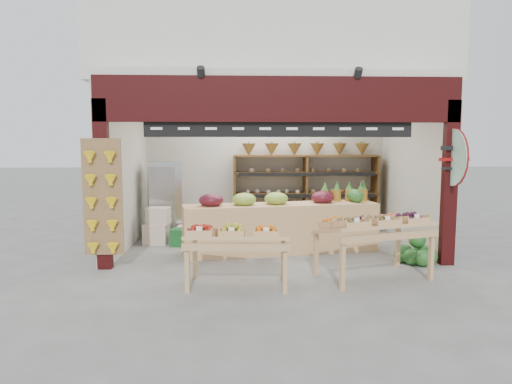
% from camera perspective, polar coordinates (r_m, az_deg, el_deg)
% --- Properties ---
extents(ground, '(60.00, 60.00, 0.00)m').
position_cam_1_polar(ground, '(8.46, 2.16, -7.39)').
color(ground, slate).
rests_on(ground, ground).
extents(shop_structure, '(6.36, 5.12, 5.40)m').
position_cam_1_polar(shop_structure, '(10.02, 1.47, 17.30)').
color(shop_structure, silver).
rests_on(shop_structure, ground).
extents(banana_board, '(0.60, 0.15, 1.80)m').
position_cam_1_polar(banana_board, '(7.37, -18.68, -0.90)').
color(banana_board, olive).
rests_on(banana_board, ground).
extents(gift_sign, '(0.04, 0.93, 0.92)m').
position_cam_1_polar(gift_sign, '(7.84, 23.46, 3.98)').
color(gift_sign, '#B2DFC3').
rests_on(gift_sign, ground).
extents(back_shelving, '(3.23, 0.53, 1.98)m').
position_cam_1_polar(back_shelving, '(10.28, 6.20, 1.99)').
color(back_shelving, brown).
rests_on(back_shelving, ground).
extents(refrigerator, '(0.78, 0.78, 1.60)m').
position_cam_1_polar(refrigerator, '(9.79, -11.32, -0.91)').
color(refrigerator, silver).
rests_on(refrigerator, ground).
extents(cardboard_stack, '(1.05, 0.77, 0.72)m').
position_cam_1_polar(cardboard_stack, '(9.16, -10.78, -4.75)').
color(cardboard_stack, beige).
rests_on(cardboard_stack, ground).
extents(mid_counter, '(3.59, 1.27, 1.10)m').
position_cam_1_polar(mid_counter, '(8.31, 3.13, -4.22)').
color(mid_counter, tan).
rests_on(mid_counter, ground).
extents(display_table_left, '(1.46, 0.88, 0.92)m').
position_cam_1_polar(display_table_left, '(6.38, -3.17, -5.51)').
color(display_table_left, tan).
rests_on(display_table_left, ground).
extents(display_table_right, '(1.77, 1.31, 1.01)m').
position_cam_1_polar(display_table_right, '(6.88, 14.47, -3.96)').
color(display_table_right, tan).
rests_on(display_table_right, ground).
extents(watermelon_pile, '(0.66, 0.66, 0.52)m').
position_cam_1_polar(watermelon_pile, '(8.04, 19.32, -7.19)').
color(watermelon_pile, '#1C4E1A').
rests_on(watermelon_pile, ground).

